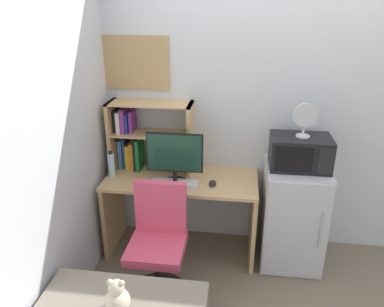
% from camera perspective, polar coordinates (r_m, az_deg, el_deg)
% --- Properties ---
extents(wall_back, '(6.40, 0.04, 2.60)m').
position_cam_1_polar(wall_back, '(3.36, 21.48, 6.03)').
color(wall_back, silver).
rests_on(wall_back, ground_plane).
extents(desk, '(1.32, 0.59, 0.74)m').
position_cam_1_polar(desk, '(3.31, -1.66, -7.28)').
color(desk, tan).
rests_on(desk, ground_plane).
extents(hutch_bookshelf, '(0.73, 0.28, 0.62)m').
position_cam_1_polar(hutch_bookshelf, '(3.32, -8.11, 2.66)').
color(hutch_bookshelf, tan).
rests_on(hutch_bookshelf, desk).
extents(monitor, '(0.47, 0.21, 0.45)m').
position_cam_1_polar(monitor, '(3.02, -2.71, -0.45)').
color(monitor, black).
rests_on(monitor, desk).
extents(keyboard, '(0.39, 0.13, 0.02)m').
position_cam_1_polar(keyboard, '(3.11, -2.70, -4.55)').
color(keyboard, silver).
rests_on(keyboard, desk).
extents(computer_mouse, '(0.06, 0.11, 0.04)m').
position_cam_1_polar(computer_mouse, '(3.08, 3.19, -4.62)').
color(computer_mouse, black).
rests_on(computer_mouse, desk).
extents(water_bottle, '(0.06, 0.06, 0.23)m').
position_cam_1_polar(water_bottle, '(3.27, -12.39, -1.70)').
color(water_bottle, silver).
rests_on(water_bottle, desk).
extents(mini_fridge, '(0.51, 0.54, 0.91)m').
position_cam_1_polar(mini_fridge, '(3.33, 15.31, -9.22)').
color(mini_fridge, silver).
rests_on(mini_fridge, ground_plane).
extents(microwave, '(0.47, 0.33, 0.26)m').
position_cam_1_polar(microwave, '(3.08, 16.40, 0.20)').
color(microwave, black).
rests_on(microwave, mini_fridge).
extents(desk_fan, '(0.19, 0.11, 0.27)m').
position_cam_1_polar(desk_fan, '(2.98, 17.14, 5.26)').
color(desk_fan, silver).
rests_on(desk_fan, microwave).
extents(desk_chair, '(0.48, 0.48, 0.92)m').
position_cam_1_polar(desk_chair, '(2.91, -5.24, -14.65)').
color(desk_chair, black).
rests_on(desk_chair, ground_plane).
extents(teddy_bear, '(0.15, 0.15, 0.22)m').
position_cam_1_polar(teddy_bear, '(2.31, -11.52, -21.09)').
color(teddy_bear, beige).
rests_on(teddy_bear, bed).
extents(wall_corkboard, '(0.73, 0.02, 0.45)m').
position_cam_1_polar(wall_corkboard, '(3.31, -10.02, 13.75)').
color(wall_corkboard, tan).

